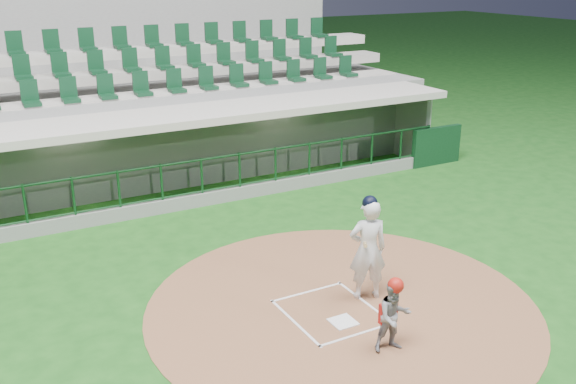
% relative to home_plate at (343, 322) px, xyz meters
% --- Properties ---
extents(ground, '(120.00, 120.00, 0.00)m').
position_rel_home_plate_xyz_m(ground, '(0.00, 0.70, -0.02)').
color(ground, '#164A15').
rests_on(ground, ground).
extents(dirt_circle, '(7.20, 7.20, 0.01)m').
position_rel_home_plate_xyz_m(dirt_circle, '(0.30, 0.50, -0.02)').
color(dirt_circle, brown).
rests_on(dirt_circle, ground).
extents(home_plate, '(0.43, 0.43, 0.02)m').
position_rel_home_plate_xyz_m(home_plate, '(0.00, 0.00, 0.00)').
color(home_plate, white).
rests_on(home_plate, dirt_circle).
extents(batter_box_chalk, '(1.55, 1.80, 0.01)m').
position_rel_home_plate_xyz_m(batter_box_chalk, '(0.00, 0.40, -0.00)').
color(batter_box_chalk, white).
rests_on(batter_box_chalk, ground).
extents(dugout_structure, '(16.40, 3.70, 3.00)m').
position_rel_home_plate_xyz_m(dugout_structure, '(0.05, 8.54, 0.94)').
color(dugout_structure, slate).
rests_on(dugout_structure, ground).
extents(seating_deck, '(17.00, 6.72, 5.15)m').
position_rel_home_plate_xyz_m(seating_deck, '(0.00, 11.61, 1.40)').
color(seating_deck, gray).
rests_on(seating_deck, ground).
extents(batter, '(0.95, 0.98, 2.03)m').
position_rel_home_plate_xyz_m(batter, '(0.89, 0.57, 1.00)').
color(batter, white).
rests_on(batter, dirt_circle).
extents(catcher, '(0.66, 0.56, 1.30)m').
position_rel_home_plate_xyz_m(catcher, '(0.24, -1.08, 0.63)').
color(catcher, gray).
rests_on(catcher, dirt_circle).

